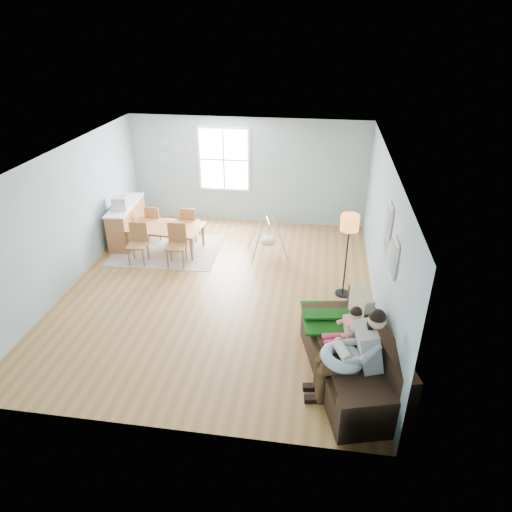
% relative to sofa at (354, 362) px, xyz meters
% --- Properties ---
extents(room, '(8.40, 9.40, 3.90)m').
position_rel_sofa_xyz_m(room, '(-2.51, 2.18, 2.09)').
color(room, olive).
extents(window, '(1.32, 0.08, 1.62)m').
position_rel_sofa_xyz_m(window, '(-3.11, 5.65, 1.32)').
color(window, white).
rests_on(window, room).
extents(pictures, '(0.05, 1.34, 0.74)m').
position_rel_sofa_xyz_m(pictures, '(0.45, 1.13, 1.52)').
color(pictures, white).
rests_on(pictures, room).
extents(wall_plates, '(0.67, 0.02, 0.66)m').
position_rel_sofa_xyz_m(wall_plates, '(-4.52, 5.65, 1.50)').
color(wall_plates, '#8B9AA7').
rests_on(wall_plates, room).
extents(sofa, '(1.56, 2.48, 0.93)m').
position_rel_sofa_xyz_m(sofa, '(0.00, 0.00, 0.00)').
color(sofa, black).
rests_on(sofa, room).
extents(green_throw, '(1.17, 1.06, 0.04)m').
position_rel_sofa_xyz_m(green_throw, '(-0.29, 0.72, 0.26)').
color(green_throw, '#114E13').
rests_on(green_throw, sofa).
extents(beige_pillow, '(0.34, 0.59, 0.57)m').
position_rel_sofa_xyz_m(beige_pillow, '(0.07, 0.64, 0.52)').
color(beige_pillow, '#C2AD94').
rests_on(beige_pillow, sofa).
extents(father, '(1.07, 0.55, 1.48)m').
position_rel_sofa_xyz_m(father, '(-0.05, -0.35, 0.47)').
color(father, gray).
rests_on(father, sofa).
extents(nursing_pillow, '(0.73, 0.72, 0.24)m').
position_rel_sofa_xyz_m(nursing_pillow, '(-0.22, -0.40, 0.39)').
color(nursing_pillow, '#AEC5D9').
rests_on(nursing_pillow, father).
extents(infant, '(0.27, 0.43, 0.16)m').
position_rel_sofa_xyz_m(infant, '(-0.23, -0.36, 0.49)').
color(infant, silver).
rests_on(infant, nursing_pillow).
extents(toddler, '(0.60, 0.38, 0.90)m').
position_rel_sofa_xyz_m(toddler, '(-0.14, 0.19, 0.45)').
color(toddler, white).
rests_on(toddler, sofa).
extents(floor_lamp, '(0.34, 0.34, 1.68)m').
position_rel_sofa_xyz_m(floor_lamp, '(-0.10, 2.37, 1.06)').
color(floor_lamp, black).
rests_on(floor_lamp, room).
extents(storage_cube, '(0.54, 0.50, 0.56)m').
position_rel_sofa_xyz_m(storage_cube, '(0.08, -0.71, -0.05)').
color(storage_cube, white).
rests_on(storage_cube, room).
extents(rug, '(2.47, 1.92, 0.01)m').
position_rel_sofa_xyz_m(rug, '(-4.11, 3.70, -0.32)').
color(rug, '#A49F96').
rests_on(rug, room).
extents(dining_table, '(1.74, 1.06, 0.59)m').
position_rel_sofa_xyz_m(dining_table, '(-4.11, 3.70, -0.03)').
color(dining_table, brown).
rests_on(dining_table, rug).
extents(chair_sw, '(0.43, 0.43, 0.90)m').
position_rel_sofa_xyz_m(chair_sw, '(-4.52, 3.09, 0.18)').
color(chair_sw, brown).
rests_on(chair_sw, rug).
extents(chair_se, '(0.45, 0.45, 0.93)m').
position_rel_sofa_xyz_m(chair_se, '(-3.66, 3.13, 0.20)').
color(chair_se, brown).
rests_on(chair_se, rug).
extents(chair_nw, '(0.41, 0.41, 0.85)m').
position_rel_sofa_xyz_m(chair_nw, '(-4.58, 4.28, 0.15)').
color(chair_nw, brown).
rests_on(chair_nw, rug).
extents(chair_ne, '(0.40, 0.40, 0.86)m').
position_rel_sofa_xyz_m(chair_ne, '(-3.71, 4.32, 0.15)').
color(chair_ne, brown).
rests_on(chair_ne, rug).
extents(counter, '(0.61, 1.67, 0.91)m').
position_rel_sofa_xyz_m(counter, '(-5.21, 4.13, 0.13)').
color(counter, brown).
rests_on(counter, room).
extents(monitor, '(0.37, 0.35, 0.30)m').
position_rel_sofa_xyz_m(monitor, '(-5.18, 3.82, 0.73)').
color(monitor, '#BABBC0').
rests_on(monitor, counter).
extents(baby_swing, '(1.05, 1.06, 0.88)m').
position_rel_sofa_xyz_m(baby_swing, '(-1.75, 3.77, 0.06)').
color(baby_swing, '#BABBC0').
rests_on(baby_swing, room).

